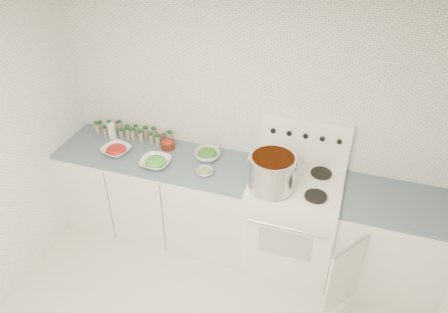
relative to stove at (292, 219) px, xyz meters
The scene contains 13 objects.
room_walls 1.66m from the stove, 112.04° to the right, with size 3.54×3.04×2.52m.
counter_left 1.31m from the stove, behind, with size 1.85×0.62×0.90m.
stove is the anchor object (origin of this frame).
counter_right 0.82m from the stove, ahead, with size 0.89×0.95×0.90m.
stock_pot 0.65m from the stove, 138.22° to the right, with size 0.40×0.38×0.29m.
bowl_tomato 1.72m from the stove, behind, with size 0.31×0.31×0.08m.
bowl_snowpea 1.32m from the stove, behind, with size 0.26×0.26×0.09m.
bowl_broccoli 0.96m from the stove, behind, with size 0.27×0.27×0.10m.
bowl_zucchini 0.90m from the stove, behind, with size 0.16×0.16×0.06m.
bowl_pepper 1.33m from the stove, behind, with size 0.13×0.13×0.08m.
salt_canister 1.91m from the stove, behind, with size 0.07×0.07×0.15m, color white.
tin_can 1.46m from the stove, 169.01° to the left, with size 0.08×0.08×0.10m, color #AAA690.
spice_cluster 1.74m from the stove, behind, with size 0.79×0.15×0.14m.
Camera 1 is at (0.79, -1.75, 3.17)m, focal length 35.00 mm.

